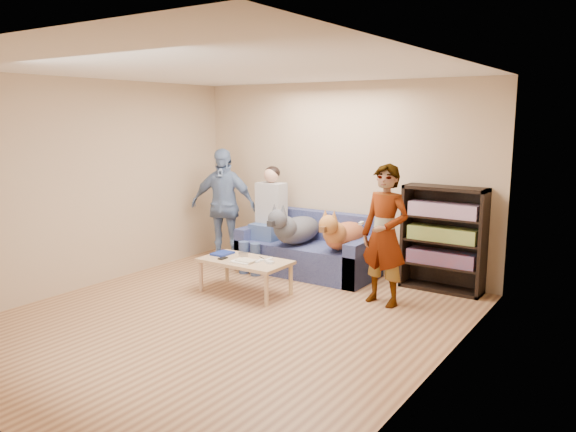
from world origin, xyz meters
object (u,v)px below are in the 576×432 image
Objects in this scene: person_seated at (267,214)px; coffee_table at (245,263)px; sofa at (309,252)px; bookshelf at (444,237)px; person_standing_left at (223,206)px; person_standing_right at (385,235)px; notebook_blue at (222,253)px; camera_silver at (243,254)px; dog_gray at (294,229)px; dog_tan at (342,234)px.

coffee_table is (0.46, -1.10, -0.40)m from person_seated.
sofa is 1.86m from bookshelf.
person_standing_left is 1.15× the size of person_seated.
notebook_blue is (-1.97, -0.53, -0.38)m from person_standing_right.
notebook_blue is 0.41m from coffee_table.
camera_silver is 0.93m from dog_gray.
sofa is at bearing -172.60° from bookshelf.
bookshelf is (1.95, 1.46, 0.31)m from coffee_table.
dog_tan reaches higher than coffee_table.
bookshelf reaches higher than camera_silver.
dog_tan reaches higher than sofa.
notebook_blue is 2.36× the size of camera_silver.
person_standing_left reaches higher than dog_tan.
person_standing_right is 1.10× the size of person_seated.
person_standing_left is 15.29× the size of camera_silver.
person_seated is 1.17× the size of dog_gray.
coffee_table is at bearing -58.84° from person_standing_left.
person_seated is at bearing 109.16° from camera_silver.
camera_silver is 0.09× the size of dog_tan.
bookshelf is (2.07, 1.34, 0.23)m from camera_silver.
notebook_blue reaches higher than coffee_table.
dog_tan is (0.87, 0.97, 0.19)m from camera_silver.
camera_silver is 0.18m from coffee_table.
person_standing_left is at bearing 129.67° from notebook_blue.
person_seated reaches higher than dog_tan.
coffee_table is at bearing -67.29° from person_seated.
person_seated reaches higher than sofa.
coffee_table is at bearing -124.36° from dog_tan.
notebook_blue is 1.31m from sofa.
dog_tan is at bearing -16.49° from person_standing_left.
bookshelf is at bearing 7.40° from sofa.
bookshelf reaches higher than sofa.
coffee_table is (0.12, -0.12, -0.07)m from camera_silver.
camera_silver is at bearing -154.83° from person_standing_right.
dog_gray is at bearing -9.83° from person_seated.
dog_tan is (0.69, 0.08, -0.01)m from dog_gray.
sofa is (1.36, 0.21, -0.56)m from person_standing_left.
person_standing_left is at bearing 140.31° from camera_silver.
sofa is at bearing 166.69° from dog_tan.
person_standing_right is 1.39× the size of dog_tan.
person_seated is at bearing 93.37° from notebook_blue.
coffee_table is at bearing -97.13° from sofa.
person_standing_right reaches higher than bookshelf.
bookshelf is at bearing 8.48° from person_seated.
person_standing_right is 0.98m from dog_tan.
dog_gray is (-0.10, -0.22, 0.36)m from sofa.
camera_silver reaches higher than coffee_table.
dog_gray is at bearing 173.84° from person_standing_right.
person_standing_right is 2.07m from notebook_blue.
dog_gray is at bearing -173.77° from dog_tan.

